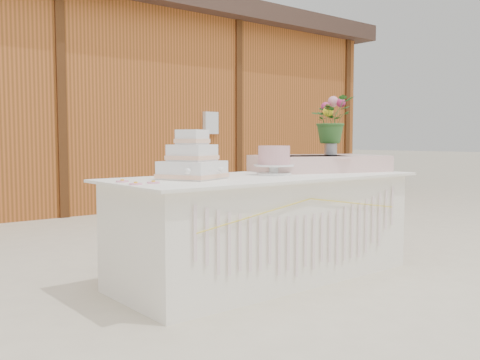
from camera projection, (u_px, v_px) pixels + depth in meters
name	position (u px, v px, depth m)	size (l,w,h in m)	color
ground	(265.00, 277.00, 4.03)	(80.00, 80.00, 0.00)	beige
barn	(13.00, 99.00, 8.52)	(12.60, 4.60, 3.30)	#A95323
cake_table	(266.00, 227.00, 4.00)	(2.40, 1.00, 0.77)	white
wedding_cake	(192.00, 162.00, 3.63)	(0.48, 0.48, 0.34)	white
pink_cake_stand	(274.00, 159.00, 4.06)	(0.31, 0.31, 0.22)	white
satin_runner	(319.00, 163.00, 4.53)	(1.07, 0.62, 0.14)	beige
flower_vase	(331.00, 146.00, 4.60)	(0.11, 0.11, 0.15)	#A6A6AA
bouquet	(331.00, 114.00, 4.58)	(0.36, 0.32, 0.40)	#2E6026
loose_flowers	(133.00, 181.00, 3.37)	(0.16, 0.39, 0.02)	pink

